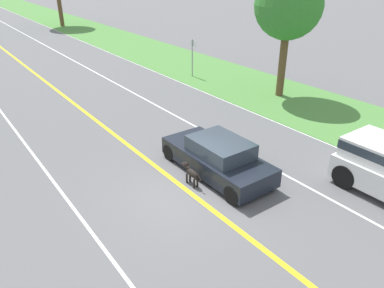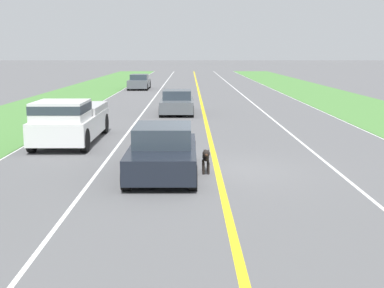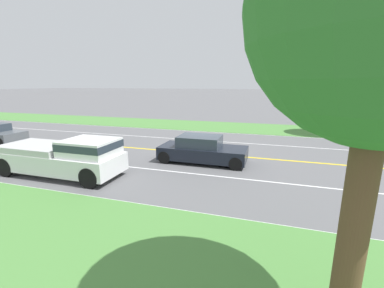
{
  "view_description": "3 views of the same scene",
  "coord_description": "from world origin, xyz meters",
  "px_view_note": "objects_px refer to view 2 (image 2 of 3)",
  "views": [
    {
      "loc": [
        -6.21,
        -8.7,
        7.06
      ],
      "look_at": [
        0.81,
        0.89,
        1.21
      ],
      "focal_mm": 35.0,
      "sensor_mm": 36.0,
      "label": 1
    },
    {
      "loc": [
        0.83,
        15.38,
        3.47
      ],
      "look_at": [
        0.75,
        -0.04,
        0.79
      ],
      "focal_mm": 50.0,
      "sensor_mm": 36.0,
      "label": 2
    },
    {
      "loc": [
        14.15,
        3.75,
        4.01
      ],
      "look_at": [
        1.03,
        -0.36,
        0.79
      ],
      "focal_mm": 24.0,
      "sensor_mm": 36.0,
      "label": 3
    }
  ],
  "objects_px": {
    "pickup_truck": "(70,120)",
    "car_trailing_near": "(177,103)",
    "car_trailing_mid": "(139,82)",
    "dog": "(206,157)",
    "ego_car": "(163,152)"
  },
  "relations": [
    {
      "from": "ego_car",
      "to": "pickup_truck",
      "type": "bearing_deg",
      "value": -54.15
    },
    {
      "from": "ego_car",
      "to": "car_trailing_mid",
      "type": "height_order",
      "value": "ego_car"
    },
    {
      "from": "ego_car",
      "to": "dog",
      "type": "bearing_deg",
      "value": -178.6
    },
    {
      "from": "pickup_truck",
      "to": "ego_car",
      "type": "bearing_deg",
      "value": 125.85
    },
    {
      "from": "dog",
      "to": "car_trailing_mid",
      "type": "relative_size",
      "value": 0.24
    },
    {
      "from": "dog",
      "to": "ego_car",
      "type": "bearing_deg",
      "value": 1.46
    },
    {
      "from": "ego_car",
      "to": "pickup_truck",
      "type": "height_order",
      "value": "pickup_truck"
    },
    {
      "from": "pickup_truck",
      "to": "car_trailing_near",
      "type": "xyz_separation_m",
      "value": [
        -3.87,
        -9.93,
        -0.28
      ]
    },
    {
      "from": "dog",
      "to": "car_trailing_near",
      "type": "relative_size",
      "value": 0.25
    },
    {
      "from": "car_trailing_near",
      "to": "car_trailing_mid",
      "type": "bearing_deg",
      "value": -78.65
    },
    {
      "from": "car_trailing_near",
      "to": "car_trailing_mid",
      "type": "distance_m",
      "value": 20.22
    },
    {
      "from": "pickup_truck",
      "to": "car_trailing_near",
      "type": "relative_size",
      "value": 1.28
    },
    {
      "from": "ego_car",
      "to": "car_trailing_near",
      "type": "distance_m",
      "value": 15.2
    },
    {
      "from": "pickup_truck",
      "to": "car_trailing_near",
      "type": "distance_m",
      "value": 10.66
    },
    {
      "from": "dog",
      "to": "pickup_truck",
      "type": "height_order",
      "value": "pickup_truck"
    }
  ]
}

